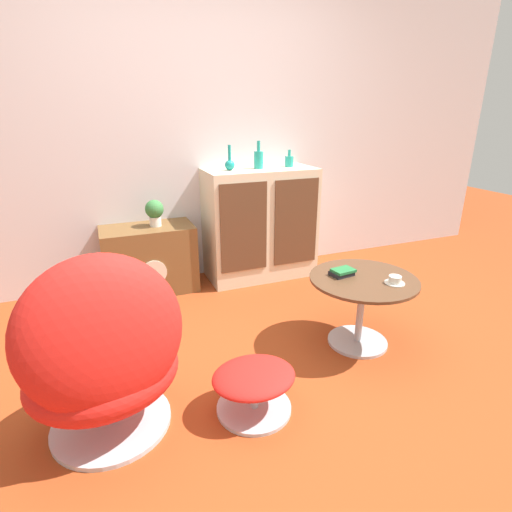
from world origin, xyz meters
The scene contains 13 objects.
ground_plane centered at (0.00, 0.00, 0.00)m, with size 12.00×12.00×0.00m, color #9E3D19.
wall_back centered at (0.00, 1.72, 1.30)m, with size 6.40×0.06×2.60m.
sideboard centered at (0.50, 1.47, 0.48)m, with size 0.94×0.46×0.96m.
tv_console centered at (-0.46, 1.50, 0.27)m, with size 0.73×0.41×0.55m.
egg_chair centered at (-0.86, -0.05, 0.42)m, with size 0.77×0.72×0.93m.
ottoman centered at (-0.20, -0.15, 0.16)m, with size 0.42×0.38×0.24m.
coffee_table centered at (0.65, 0.17, 0.33)m, with size 0.66×0.66×0.46m.
vase_leftmost centered at (0.24, 1.47, 1.02)m, with size 0.08×0.08×0.20m.
vase_inner_left centered at (0.49, 1.47, 1.04)m, with size 0.08×0.08×0.23m.
vase_inner_right centered at (0.77, 1.47, 1.01)m, with size 0.07×0.07×0.14m.
potted_plant centered at (-0.39, 1.50, 0.67)m, with size 0.15×0.15×0.21m.
teacup centered at (0.77, 0.03, 0.48)m, with size 0.12×0.12×0.05m.
book_stack centered at (0.55, 0.25, 0.48)m, with size 0.16×0.12×0.04m.
Camera 1 is at (-0.80, -1.67, 1.44)m, focal length 28.00 mm.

